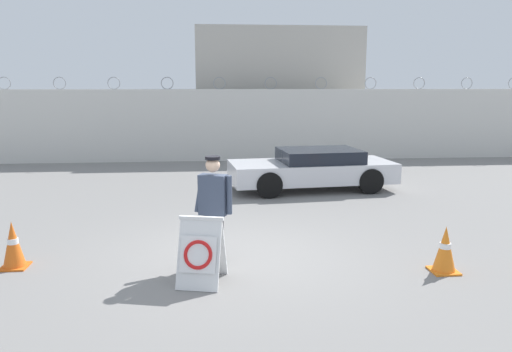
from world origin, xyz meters
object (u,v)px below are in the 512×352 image
Objects in this scene: security_guard at (213,205)px; traffic_cone_near at (13,245)px; barricade_sign at (201,251)px; parked_car_rear_sedan at (313,168)px; traffic_cone_mid at (445,249)px.

security_guard reaches higher than traffic_cone_near.
security_guard is at bearing 88.92° from barricade_sign.
barricade_sign is 0.56× the size of security_guard.
barricade_sign is 0.22× the size of parked_car_rear_sedan.
traffic_cone_mid is 0.16× the size of parked_car_rear_sedan.
parked_car_rear_sedan reaches higher than traffic_cone_near.
security_guard is 3.70m from traffic_cone_mid.
traffic_cone_mid is 6.46m from parked_car_rear_sedan.
traffic_cone_mid is (3.59, -0.65, -0.64)m from security_guard.
traffic_cone_mid is (6.79, -0.81, -0.01)m from traffic_cone_near.
parked_car_rear_sedan is (6.02, 5.59, 0.21)m from traffic_cone_near.
traffic_cone_near is 1.03× the size of traffic_cone_mid.
barricade_sign is 1.32× the size of traffic_cone_near.
security_guard is (0.20, 0.76, 0.50)m from barricade_sign.
security_guard reaches higher than traffic_cone_mid.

